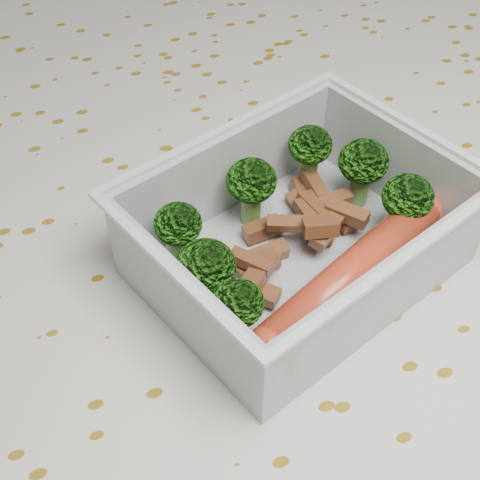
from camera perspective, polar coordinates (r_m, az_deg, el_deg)
name	(u,v)px	position (r m, az deg, el deg)	size (l,w,h in m)	color
dining_table	(230,338)	(0.52, -0.85, -8.35)	(1.40, 0.90, 0.75)	brown
tablecloth	(229,296)	(0.47, -0.91, -4.80)	(1.46, 0.96, 0.19)	silver
lunch_container	(299,241)	(0.43, 5.03, -0.05)	(0.24, 0.21, 0.07)	silver
broccoli_florets	(286,210)	(0.42, 3.92, 2.58)	(0.18, 0.14, 0.05)	#608C3F
meat_pile	(301,225)	(0.45, 5.25, 1.27)	(0.10, 0.10, 0.03)	brown
sausage	(354,274)	(0.41, 9.67, -2.85)	(0.16, 0.09, 0.03)	#AE361D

